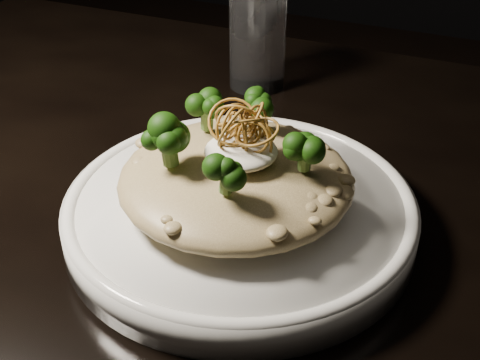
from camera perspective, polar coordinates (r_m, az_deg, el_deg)
name	(u,v)px	position (r m, az deg, el deg)	size (l,w,h in m)	color
table	(197,236)	(0.75, -3.66, -4.75)	(1.10, 0.80, 0.75)	black
plate	(240,215)	(0.62, 0.00, -2.98)	(0.32, 0.32, 0.03)	white
risotto	(236,179)	(0.59, -0.36, 0.05)	(0.21, 0.21, 0.05)	brown
broccoli	(236,130)	(0.57, -0.35, 4.28)	(0.14, 0.14, 0.05)	black
cheese	(241,151)	(0.57, 0.09, 2.46)	(0.06, 0.06, 0.02)	white
shallots	(247,117)	(0.56, 0.58, 5.41)	(0.07, 0.07, 0.04)	brown
drinking_glass	(258,39)	(0.87, 1.50, 11.91)	(0.07, 0.07, 0.13)	silver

